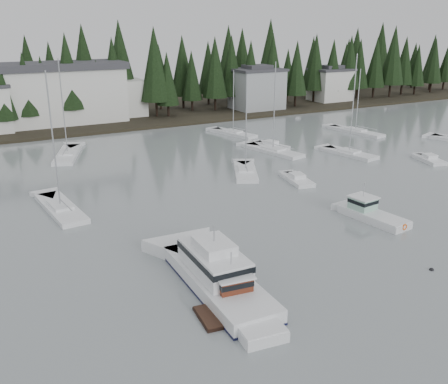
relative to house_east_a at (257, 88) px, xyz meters
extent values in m
cube|color=black|center=(-36.00, 19.00, -4.90)|extent=(240.00, 54.00, 1.00)
cube|color=#999EA0|center=(0.00, 0.00, -0.40)|extent=(10.00, 8.00, 8.00)
cube|color=#38383D|center=(0.00, 0.00, 3.85)|extent=(10.60, 8.48, 0.50)
cube|color=#38383D|center=(0.00, 0.00, 4.45)|extent=(5.50, 4.40, 0.80)
cube|color=silver|center=(22.00, 2.00, -0.90)|extent=(9.00, 7.00, 7.00)
cube|color=#38383D|center=(22.00, 2.00, 2.85)|extent=(9.54, 7.42, 0.50)
cube|color=#38383D|center=(22.00, 2.00, 3.45)|extent=(4.95, 3.85, 0.80)
cube|color=silver|center=(-41.00, 4.00, 0.60)|extent=(24.00, 10.00, 10.00)
cube|color=#38383D|center=(-41.00, 4.00, 5.90)|extent=(25.00, 11.00, 1.20)
cube|color=silver|center=(-29.00, 6.00, -0.90)|extent=(10.00, 8.00, 7.00)
cube|color=white|center=(-43.47, -67.32, -4.81)|extent=(3.69, 8.56, 1.20)
cube|color=white|center=(-43.47, -67.32, -4.17)|extent=(3.62, 8.39, 0.11)
cube|color=#4C1E0F|center=(-43.28, -65.67, -3.52)|extent=(2.54, 2.73, 1.29)
cube|color=white|center=(-43.28, -65.67, -2.83)|extent=(2.85, 3.09, 0.11)
cube|color=black|center=(-43.28, -65.67, -3.26)|extent=(2.60, 2.78, 0.37)
cylinder|color=#A5A8AD|center=(-43.28, -65.67, -2.04)|extent=(0.08, 0.08, 1.48)
cube|color=black|center=(-45.76, -67.06, -4.95)|extent=(1.43, 3.06, 0.51)
cube|color=white|center=(-43.29, -63.80, -4.74)|extent=(4.29, 12.43, 1.79)
cube|color=black|center=(-43.29, -63.80, -4.87)|extent=(4.33, 12.49, 0.25)
cube|color=white|center=(-43.27, -63.18, -3.01)|extent=(3.37, 6.51, 1.62)
cube|color=black|center=(-43.27, -63.18, -2.61)|extent=(3.45, 6.57, 0.45)
cube|color=white|center=(-43.27, -63.18, -1.83)|extent=(2.41, 3.28, 0.73)
cylinder|color=#A5A8AD|center=(-43.27, -63.18, -0.94)|extent=(0.10, 0.10, 1.23)
cube|color=white|center=(-24.00, -59.47, -4.82)|extent=(3.23, 7.29, 1.15)
cube|color=white|center=(-24.00, -59.47, -4.20)|extent=(3.16, 7.14, 0.11)
cube|color=#9ACAB4|center=(-24.15, -58.07, -3.58)|extent=(2.25, 2.33, 1.24)
cube|color=white|center=(-24.15, -58.07, -2.92)|extent=(2.52, 2.63, 0.11)
cube|color=black|center=(-24.15, -58.07, -3.33)|extent=(2.30, 2.37, 0.35)
cylinder|color=#A5A8AD|center=(-24.15, -58.07, -2.17)|extent=(0.08, 0.08, 1.41)
torus|color=#F2590C|center=(-23.61, -62.98, -4.42)|extent=(0.63, 0.19, 0.62)
cube|color=white|center=(-16.55, -18.90, -4.93)|extent=(4.76, 9.71, 1.05)
cube|color=white|center=(-16.55, -18.90, -4.28)|extent=(2.46, 3.53, 0.30)
cylinder|color=#A5A8AD|center=(-16.55, -18.90, 0.72)|extent=(0.14, 0.14, 10.24)
cube|color=white|center=(-50.02, -42.31, -4.93)|extent=(3.59, 10.51, 1.05)
cube|color=white|center=(-50.02, -42.31, -4.28)|extent=(2.19, 3.66, 0.30)
cylinder|color=#A5A8AD|center=(-50.02, -42.31, 2.31)|extent=(0.14, 0.14, 13.43)
cube|color=white|center=(-17.48, -32.43, -4.93)|extent=(4.70, 10.71, 1.05)
cube|color=white|center=(-17.48, -32.43, -4.28)|extent=(2.55, 3.83, 0.30)
cylinder|color=#A5A8AD|center=(-17.48, -32.43, 1.85)|extent=(0.14, 0.14, 12.52)
cube|color=white|center=(-26.70, -39.93, -4.93)|extent=(6.34, 8.93, 1.05)
cube|color=white|center=(-26.70, -39.93, -4.28)|extent=(3.01, 3.48, 0.30)
cylinder|color=#A5A8AD|center=(-26.70, -39.93, 1.48)|extent=(0.14, 0.14, 11.76)
cube|color=white|center=(-44.61, -20.26, -4.93)|extent=(6.39, 11.27, 1.05)
cube|color=white|center=(-44.61, -20.26, -4.28)|extent=(3.12, 4.18, 0.30)
cylinder|color=#A5A8AD|center=(-44.61, -20.26, 2.16)|extent=(0.14, 0.14, 13.13)
cube|color=white|center=(2.96, -27.69, -4.93)|extent=(3.85, 11.16, 1.05)
cube|color=white|center=(2.96, -27.69, -4.28)|extent=(2.17, 3.91, 0.30)
cylinder|color=#A5A8AD|center=(2.96, -27.69, 0.77)|extent=(0.14, 0.14, 10.35)
cube|color=white|center=(-8.66, -39.01, -4.93)|extent=(4.00, 8.94, 1.05)
cube|color=white|center=(-8.66, -39.01, -4.28)|extent=(2.31, 3.19, 0.30)
cylinder|color=#A5A8AD|center=(-8.66, -39.01, 2.43)|extent=(0.14, 0.14, 13.67)
cube|color=white|center=(-23.01, -45.85, -4.85)|extent=(3.28, 5.94, 0.90)
cube|color=white|center=(-23.01, -45.85, -4.15)|extent=(1.82, 2.06, 0.55)
cube|color=white|center=(-1.40, -47.06, -4.85)|extent=(3.52, 5.49, 0.90)
cube|color=white|center=(-1.40, -47.06, -4.15)|extent=(1.89, 1.98, 0.55)
cube|color=white|center=(-15.97, -29.67, -4.85)|extent=(3.58, 6.31, 0.90)
cube|color=white|center=(-15.97, -29.67, -4.15)|extent=(1.91, 2.21, 0.55)
sphere|color=black|center=(-27.53, -69.29, -4.90)|extent=(0.37, 0.37, 0.37)
camera|label=1|loc=(-58.12, -91.93, 13.15)|focal=40.00mm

